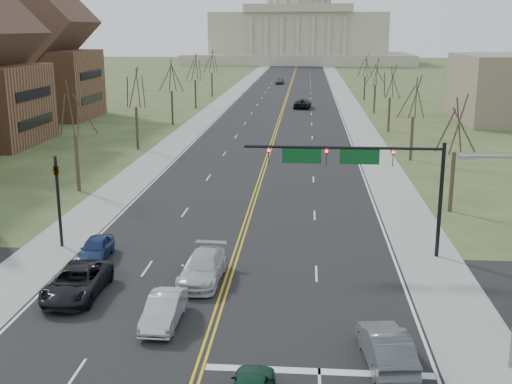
% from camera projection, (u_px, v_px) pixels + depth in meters
% --- Properties ---
extents(ground, '(600.00, 600.00, 0.00)m').
position_uv_depth(ground, '(204.00, 355.00, 27.89)').
color(ground, '#3E4924').
rests_on(ground, ground).
extents(road, '(20.00, 380.00, 0.01)m').
position_uv_depth(road, '(287.00, 96.00, 134.13)').
color(road, black).
rests_on(road, ground).
extents(cross_road, '(120.00, 14.00, 0.01)m').
position_uv_depth(cross_road, '(222.00, 299.00, 33.68)').
color(cross_road, black).
rests_on(cross_road, ground).
extents(sidewalk_left, '(4.00, 380.00, 0.03)m').
position_uv_depth(sidewalk_left, '(230.00, 96.00, 135.05)').
color(sidewalk_left, gray).
rests_on(sidewalk_left, ground).
extents(sidewalk_right, '(4.00, 380.00, 0.03)m').
position_uv_depth(sidewalk_right, '(345.00, 97.00, 133.20)').
color(sidewalk_right, gray).
rests_on(sidewalk_right, ground).
extents(center_line, '(0.42, 380.00, 0.01)m').
position_uv_depth(center_line, '(287.00, 96.00, 134.12)').
color(center_line, gold).
rests_on(center_line, road).
extents(edge_line_left, '(0.15, 380.00, 0.01)m').
position_uv_depth(edge_line_left, '(240.00, 96.00, 134.88)').
color(edge_line_left, silver).
rests_on(edge_line_left, road).
extents(edge_line_right, '(0.15, 380.00, 0.01)m').
position_uv_depth(edge_line_right, '(334.00, 97.00, 133.37)').
color(edge_line_right, silver).
rests_on(edge_line_right, road).
extents(stop_bar, '(9.50, 0.50, 0.01)m').
position_uv_depth(stop_bar, '(319.00, 371.00, 26.53)').
color(stop_bar, silver).
rests_on(stop_bar, road).
extents(capitol, '(90.00, 60.00, 50.00)m').
position_uv_depth(capitol, '(298.00, 27.00, 265.74)').
color(capitol, '#BEB59E').
rests_on(capitol, ground).
extents(signal_mast, '(12.12, 0.44, 7.20)m').
position_uv_depth(signal_mast, '(358.00, 165.00, 38.92)').
color(signal_mast, black).
rests_on(signal_mast, ground).
extents(signal_left, '(0.32, 0.36, 6.00)m').
position_uv_depth(signal_left, '(58.00, 191.00, 40.89)').
color(signal_left, black).
rests_on(signal_left, ground).
extents(tree_r_0, '(3.74, 3.74, 8.50)m').
position_uv_depth(tree_r_0, '(456.00, 128.00, 48.25)').
color(tree_r_0, '#382A21').
rests_on(tree_r_0, ground).
extents(tree_l_0, '(3.96, 3.96, 9.00)m').
position_uv_depth(tree_l_0, '(74.00, 112.00, 54.41)').
color(tree_l_0, '#382A21').
rests_on(tree_l_0, ground).
extents(tree_r_1, '(3.74, 3.74, 8.50)m').
position_uv_depth(tree_r_1, '(414.00, 99.00, 67.57)').
color(tree_r_1, '#382A21').
rests_on(tree_r_1, ground).
extents(tree_l_1, '(3.96, 3.96, 9.00)m').
position_uv_depth(tree_l_1, '(135.00, 90.00, 73.73)').
color(tree_l_1, '#382A21').
rests_on(tree_l_1, ground).
extents(tree_r_2, '(3.74, 3.74, 8.50)m').
position_uv_depth(tree_r_2, '(391.00, 84.00, 86.88)').
color(tree_r_2, '#382A21').
rests_on(tree_r_2, ground).
extents(tree_l_2, '(3.96, 3.96, 9.00)m').
position_uv_depth(tree_l_2, '(171.00, 77.00, 93.04)').
color(tree_l_2, '#382A21').
rests_on(tree_l_2, ground).
extents(tree_r_3, '(3.74, 3.74, 8.50)m').
position_uv_depth(tree_r_3, '(376.00, 74.00, 106.20)').
color(tree_r_3, '#382A21').
rests_on(tree_r_3, ground).
extents(tree_l_3, '(3.96, 3.96, 9.00)m').
position_uv_depth(tree_l_3, '(195.00, 69.00, 112.36)').
color(tree_l_3, '#382A21').
rests_on(tree_l_3, ground).
extents(tree_r_4, '(3.74, 3.74, 8.50)m').
position_uv_depth(tree_r_4, '(365.00, 67.00, 125.52)').
color(tree_r_4, '#382A21').
rests_on(tree_r_4, ground).
extents(tree_l_4, '(3.96, 3.96, 9.00)m').
position_uv_depth(tree_l_4, '(212.00, 63.00, 131.67)').
color(tree_l_4, '#382A21').
rests_on(tree_l_4, ground).
extents(bldg_left_far, '(17.10, 14.28, 23.25)m').
position_uv_depth(bldg_left_far, '(37.00, 57.00, 99.93)').
color(bldg_left_far, brown).
rests_on(bldg_left_far, ground).
extents(car_nb_outer_lead, '(2.27, 5.02, 1.60)m').
position_uv_depth(car_nb_outer_lead, '(386.00, 347.00, 26.94)').
color(car_nb_outer_lead, '#4D5055').
rests_on(car_nb_outer_lead, road).
extents(car_sb_inner_lead, '(1.57, 4.33, 1.42)m').
position_uv_depth(car_sb_inner_lead, '(164.00, 310.00, 30.67)').
color(car_sb_inner_lead, '#B1B4BA').
rests_on(car_sb_inner_lead, road).
extents(car_sb_outer_lead, '(2.58, 5.59, 1.55)m').
position_uv_depth(car_sb_outer_lead, '(77.00, 282.00, 33.89)').
color(car_sb_outer_lead, black).
rests_on(car_sb_outer_lead, road).
extents(car_sb_inner_second, '(2.43, 5.49, 1.57)m').
position_uv_depth(car_sb_inner_second, '(203.00, 268.00, 35.89)').
color(car_sb_inner_second, silver).
rests_on(car_sb_inner_second, road).
extents(car_sb_outer_second, '(1.84, 4.15, 1.39)m').
position_uv_depth(car_sb_outer_second, '(96.00, 249.00, 39.28)').
color(car_sb_outer_second, navy).
rests_on(car_sb_outer_second, road).
extents(car_far_nb, '(3.32, 6.24, 1.67)m').
position_uv_depth(car_far_nb, '(303.00, 103.00, 114.18)').
color(car_far_nb, black).
rests_on(car_far_nb, road).
extents(car_far_sb, '(2.18, 4.80, 1.60)m').
position_uv_depth(car_far_sb, '(280.00, 81.00, 163.68)').
color(car_far_sb, '#4D4F55').
rests_on(car_far_sb, road).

